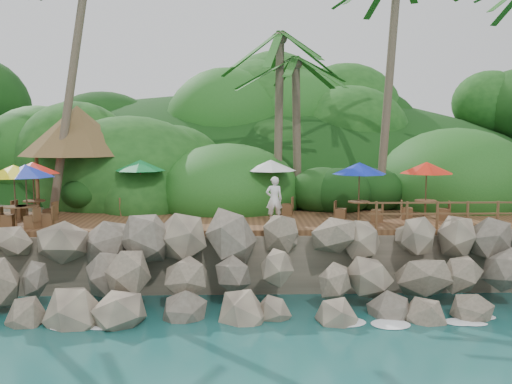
{
  "coord_description": "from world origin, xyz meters",
  "views": [
    {
      "loc": [
        -0.66,
        -17.44,
        5.95
      ],
      "look_at": [
        0.0,
        6.0,
        3.4
      ],
      "focal_mm": 42.09,
      "sensor_mm": 36.0,
      "label": 1
    }
  ],
  "objects": [
    {
      "name": "ground",
      "position": [
        0.0,
        0.0,
        0.0
      ],
      "size": [
        140.0,
        140.0,
        0.0
      ],
      "primitive_type": "plane",
      "color": "#19514F",
      "rests_on": "ground"
    },
    {
      "name": "land_base",
      "position": [
        0.0,
        16.0,
        1.05
      ],
      "size": [
        32.0,
        25.2,
        2.1
      ],
      "primitive_type": "cube",
      "color": "gray",
      "rests_on": "ground"
    },
    {
      "name": "jungle_hill",
      "position": [
        0.0,
        23.5,
        0.0
      ],
      "size": [
        44.8,
        28.0,
        15.4
      ],
      "primitive_type": "ellipsoid",
      "color": "#143811",
      "rests_on": "ground"
    },
    {
      "name": "seawall",
      "position": [
        0.0,
        2.0,
        1.15
      ],
      "size": [
        29.0,
        4.0,
        2.3
      ],
      "primitive_type": null,
      "color": "gray",
      "rests_on": "ground"
    },
    {
      "name": "terrace",
      "position": [
        0.0,
        6.0,
        2.2
      ],
      "size": [
        26.0,
        5.0,
        0.2
      ],
      "primitive_type": "cube",
      "color": "brown",
      "rests_on": "land_base"
    },
    {
      "name": "jungle_foliage",
      "position": [
        0.0,
        15.0,
        0.0
      ],
      "size": [
        44.0,
        16.0,
        12.0
      ],
      "primitive_type": null,
      "color": "#143811",
      "rests_on": "ground"
    },
    {
      "name": "foam_line",
      "position": [
        0.0,
        0.3,
        0.03
      ],
      "size": [
        25.2,
        0.8,
        0.06
      ],
      "color": "white",
      "rests_on": "ground"
    },
    {
      "name": "palapa",
      "position": [
        -7.84,
        9.57,
        5.79
      ],
      "size": [
        5.18,
        5.18,
        4.6
      ],
      "color": "brown",
      "rests_on": "ground"
    },
    {
      "name": "dining_clusters",
      "position": [
        0.46,
        5.95,
        4.2
      ],
      "size": [
        22.74,
        5.31,
        2.29
      ],
      "color": "brown",
      "rests_on": "terrace"
    },
    {
      "name": "railing",
      "position": [
        6.99,
        3.65,
        2.91
      ],
      "size": [
        6.1,
        0.1,
        1.0
      ],
      "color": "brown",
      "rests_on": "terrace"
    },
    {
      "name": "waiter",
      "position": [
        0.68,
        5.33,
        3.18
      ],
      "size": [
        0.69,
        0.49,
        1.77
      ],
      "primitive_type": "imported",
      "rotation": [
        0.0,
        0.0,
        3.26
      ],
      "color": "white",
      "rests_on": "terrace"
    }
  ]
}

